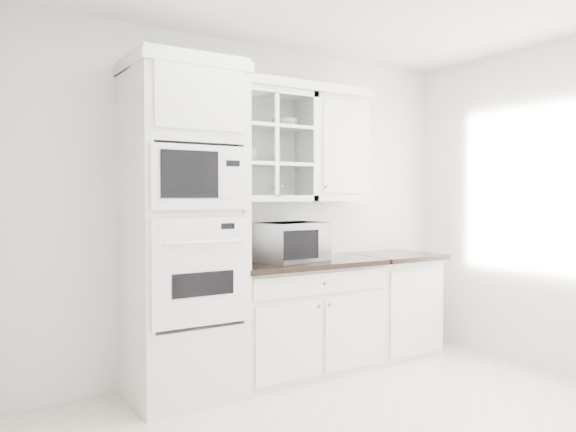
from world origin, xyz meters
TOP-DOWN VIEW (x-y plane):
  - room_shell at (0.00, 0.43)m, footprint 4.00×3.50m
  - oven_column at (-0.75, 1.42)m, footprint 0.76×0.68m
  - base_cabinet_run at (0.28, 1.45)m, footprint 1.32×0.67m
  - extra_base_cabinet at (1.28, 1.45)m, footprint 0.72×0.67m
  - upper_cabinet_glass at (0.03, 1.58)m, footprint 0.80×0.33m
  - upper_cabinet_solid at (0.71, 1.58)m, footprint 0.55×0.33m
  - crown_molding at (-0.07, 1.56)m, footprint 2.14×0.38m
  - countertop_microwave at (0.16, 1.43)m, footprint 0.62×0.55m
  - bowl_a at (-0.18, 1.59)m, footprint 0.23×0.23m
  - bowl_b at (0.20, 1.57)m, footprint 0.23×0.23m
  - cup_a at (-0.13, 1.57)m, footprint 0.17×0.17m
  - cup_b at (0.13, 1.59)m, footprint 0.09×0.09m

SIDE VIEW (x-z plane):
  - base_cabinet_run at x=0.28m, z-range 0.00..0.92m
  - extra_base_cabinet at x=1.28m, z-range 0.00..0.92m
  - countertop_microwave at x=0.16m, z-range 0.92..1.23m
  - oven_column at x=-0.75m, z-range 0.00..2.40m
  - cup_b at x=0.13m, z-range 1.71..1.79m
  - cup_a at x=-0.13m, z-range 1.71..1.81m
  - room_shell at x=0.00m, z-range 0.43..3.13m
  - upper_cabinet_glass at x=0.03m, z-range 1.40..2.30m
  - upper_cabinet_solid at x=0.71m, z-range 1.40..2.30m
  - bowl_a at x=-0.18m, z-range 2.01..2.06m
  - bowl_b at x=0.20m, z-range 2.01..2.07m
  - crown_molding at x=-0.07m, z-range 2.30..2.37m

